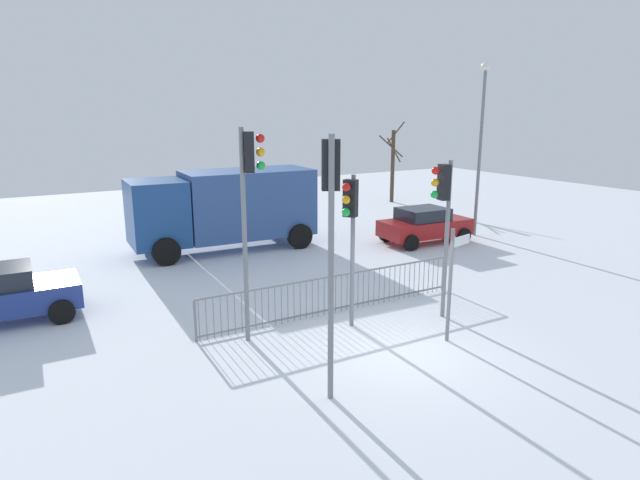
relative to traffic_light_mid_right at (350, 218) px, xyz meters
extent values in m
plane|color=white|center=(0.25, -1.72, -2.84)|extent=(60.00, 60.00, 0.00)
cylinder|color=slate|center=(0.13, 0.08, -0.90)|extent=(0.11, 0.11, 3.87)
cube|color=black|center=(-0.01, -0.01, 0.48)|extent=(0.36, 0.39, 0.90)
sphere|color=red|center=(-0.22, -0.14, 0.78)|extent=(0.20, 0.20, 0.20)
sphere|color=orange|center=(-0.22, -0.14, 0.48)|extent=(0.20, 0.20, 0.20)
sphere|color=green|center=(-0.22, -0.14, 0.18)|extent=(0.20, 0.20, 0.20)
cylinder|color=slate|center=(2.58, -0.62, -0.76)|extent=(0.11, 0.11, 4.17)
cube|color=black|center=(2.42, -0.58, 0.78)|extent=(0.29, 0.36, 0.90)
sphere|color=red|center=(2.18, -0.52, 1.08)|extent=(0.20, 0.20, 0.20)
sphere|color=orange|center=(2.18, -0.52, 0.78)|extent=(0.20, 0.20, 0.20)
sphere|color=green|center=(2.18, -0.52, 0.48)|extent=(0.20, 0.20, 0.20)
cylinder|color=slate|center=(-2.53, 0.58, -0.33)|extent=(0.11, 0.11, 5.03)
cube|color=black|center=(-2.37, 0.51, 1.64)|extent=(0.33, 0.38, 0.90)
sphere|color=red|center=(-2.14, 0.42, 1.94)|extent=(0.20, 0.20, 0.20)
sphere|color=orange|center=(-2.14, 0.42, 1.64)|extent=(0.20, 0.20, 0.20)
sphere|color=green|center=(-2.14, 0.42, 1.34)|extent=(0.20, 0.20, 0.20)
cylinder|color=slate|center=(-2.20, -2.71, -0.34)|extent=(0.11, 0.11, 4.99)
cube|color=black|center=(-2.13, -2.56, 1.60)|extent=(0.38, 0.34, 0.90)
sphere|color=red|center=(-2.01, -2.34, 1.90)|extent=(0.20, 0.20, 0.20)
sphere|color=orange|center=(-2.01, -2.34, 1.60)|extent=(0.20, 0.20, 0.20)
sphere|color=green|center=(-2.01, -2.34, 1.30)|extent=(0.20, 0.20, 0.20)
cylinder|color=slate|center=(1.59, -1.85, -1.46)|extent=(0.09, 0.09, 2.75)
cube|color=white|center=(1.97, -1.75, -0.44)|extent=(0.69, 0.21, 0.22)
cube|color=slate|center=(0.25, 1.05, -1.79)|extent=(7.77, 0.14, 0.04)
cube|color=slate|center=(0.25, 1.05, -2.72)|extent=(7.77, 0.14, 0.04)
cylinder|color=slate|center=(-3.55, 1.10, -2.31)|extent=(0.02, 0.02, 1.05)
cylinder|color=slate|center=(-3.36, 1.09, -2.31)|extent=(0.02, 0.02, 1.05)
cylinder|color=slate|center=(-3.18, 1.09, -2.31)|extent=(0.02, 0.02, 1.05)
cylinder|color=slate|center=(-3.00, 1.09, -2.31)|extent=(0.02, 0.02, 1.05)
cylinder|color=slate|center=(-2.82, 1.09, -2.31)|extent=(0.02, 0.02, 1.05)
cylinder|color=slate|center=(-2.64, 1.09, -2.31)|extent=(0.02, 0.02, 1.05)
cylinder|color=slate|center=(-2.46, 1.08, -2.31)|extent=(0.02, 0.02, 1.05)
cylinder|color=slate|center=(-2.28, 1.08, -2.31)|extent=(0.02, 0.02, 1.05)
cylinder|color=slate|center=(-2.10, 1.08, -2.31)|extent=(0.02, 0.02, 1.05)
cylinder|color=slate|center=(-1.92, 1.08, -2.31)|extent=(0.02, 0.02, 1.05)
cylinder|color=slate|center=(-1.74, 1.07, -2.31)|extent=(0.02, 0.02, 1.05)
cylinder|color=slate|center=(-1.56, 1.07, -2.31)|extent=(0.02, 0.02, 1.05)
cylinder|color=slate|center=(-1.38, 1.07, -2.31)|extent=(0.02, 0.02, 1.05)
cylinder|color=slate|center=(-1.20, 1.07, -2.31)|extent=(0.02, 0.02, 1.05)
cylinder|color=slate|center=(-1.02, 1.07, -2.31)|extent=(0.02, 0.02, 1.05)
cylinder|color=slate|center=(-0.84, 1.06, -2.31)|extent=(0.02, 0.02, 1.05)
cylinder|color=slate|center=(-0.65, 1.06, -2.31)|extent=(0.02, 0.02, 1.05)
cylinder|color=slate|center=(-0.47, 1.06, -2.31)|extent=(0.02, 0.02, 1.05)
cylinder|color=slate|center=(-0.29, 1.06, -2.31)|extent=(0.02, 0.02, 1.05)
cylinder|color=slate|center=(-0.11, 1.05, -2.31)|extent=(0.02, 0.02, 1.05)
cylinder|color=slate|center=(0.07, 1.05, -2.31)|extent=(0.02, 0.02, 1.05)
cylinder|color=slate|center=(0.25, 1.05, -2.31)|extent=(0.02, 0.02, 1.05)
cylinder|color=slate|center=(0.43, 1.05, -2.31)|extent=(0.02, 0.02, 1.05)
cylinder|color=slate|center=(0.61, 1.05, -2.31)|extent=(0.02, 0.02, 1.05)
cylinder|color=slate|center=(0.79, 1.04, -2.31)|extent=(0.02, 0.02, 1.05)
cylinder|color=slate|center=(0.97, 1.04, -2.31)|extent=(0.02, 0.02, 1.05)
cylinder|color=slate|center=(1.15, 1.04, -2.31)|extent=(0.02, 0.02, 1.05)
cylinder|color=slate|center=(1.33, 1.04, -2.31)|extent=(0.02, 0.02, 1.05)
cylinder|color=slate|center=(1.51, 1.03, -2.31)|extent=(0.02, 0.02, 1.05)
cylinder|color=slate|center=(1.69, 1.03, -2.31)|extent=(0.02, 0.02, 1.05)
cylinder|color=slate|center=(1.88, 1.03, -2.31)|extent=(0.02, 0.02, 1.05)
cylinder|color=slate|center=(2.06, 1.03, -2.31)|extent=(0.02, 0.02, 1.05)
cylinder|color=slate|center=(2.24, 1.03, -2.31)|extent=(0.02, 0.02, 1.05)
cylinder|color=slate|center=(2.42, 1.02, -2.31)|extent=(0.02, 0.02, 1.05)
cylinder|color=slate|center=(2.60, 1.02, -2.31)|extent=(0.02, 0.02, 1.05)
cylinder|color=slate|center=(2.78, 1.02, -2.31)|extent=(0.02, 0.02, 1.05)
cylinder|color=slate|center=(2.96, 1.02, -2.31)|extent=(0.02, 0.02, 1.05)
cylinder|color=slate|center=(3.14, 1.01, -2.31)|extent=(0.02, 0.02, 1.05)
cylinder|color=slate|center=(3.32, 1.01, -2.31)|extent=(0.02, 0.02, 1.05)
cylinder|color=slate|center=(3.50, 1.01, -2.31)|extent=(0.02, 0.02, 1.05)
cylinder|color=slate|center=(3.68, 1.01, -2.31)|extent=(0.02, 0.02, 1.05)
cylinder|color=slate|center=(3.86, 1.00, -2.31)|extent=(0.02, 0.02, 1.05)
cylinder|color=slate|center=(4.04, 1.00, -2.31)|extent=(0.02, 0.02, 1.05)
cylinder|color=slate|center=(-3.64, 1.10, -2.31)|extent=(0.06, 0.06, 1.05)
cylinder|color=slate|center=(4.13, 1.00, -2.31)|extent=(0.06, 0.06, 1.05)
cube|color=navy|center=(-7.61, 4.83, -2.19)|extent=(3.82, 1.76, 0.65)
cylinder|color=black|center=(-6.25, 5.66, -2.52)|extent=(0.64, 0.23, 0.64)
cylinder|color=black|center=(-6.27, 3.96, -2.52)|extent=(0.64, 0.23, 0.64)
cube|color=maroon|center=(7.72, 6.04, -2.19)|extent=(3.87, 1.86, 0.65)
cube|color=#1E232D|center=(7.57, 6.05, -1.64)|extent=(1.96, 1.58, 0.55)
cylinder|color=black|center=(9.11, 6.83, -2.52)|extent=(0.65, 0.25, 0.64)
cylinder|color=black|center=(9.04, 5.13, -2.52)|extent=(0.65, 0.25, 0.64)
cylinder|color=black|center=(6.41, 6.95, -2.52)|extent=(0.65, 0.25, 0.64)
cylinder|color=black|center=(6.34, 5.25, -2.52)|extent=(0.65, 0.25, 0.64)
cube|color=#33518C|center=(1.09, 9.05, -1.04)|extent=(5.10, 2.62, 2.60)
cube|color=navy|center=(-2.45, 9.21, -1.14)|extent=(2.10, 2.39, 2.40)
cylinder|color=black|center=(-2.51, 8.01, -2.34)|extent=(1.01, 0.34, 1.00)
cylinder|color=black|center=(-2.40, 10.41, -2.34)|extent=(1.01, 0.34, 1.00)
cylinder|color=black|center=(2.74, 7.78, -2.34)|extent=(1.01, 0.34, 1.00)
cylinder|color=black|center=(2.85, 10.17, -2.34)|extent=(1.01, 0.34, 1.00)
cylinder|color=slate|center=(10.53, 5.96, 0.68)|extent=(0.14, 0.14, 7.03)
sphere|color=#F2EACC|center=(10.53, 5.96, 4.30)|extent=(0.36, 0.36, 0.36)
cylinder|color=#473828|center=(12.86, 14.96, -0.71)|extent=(0.23, 0.23, 4.25)
cylinder|color=#473828|center=(12.65, 14.63, 0.28)|extent=(0.77, 0.52, 1.43)
cylinder|color=#473828|center=(12.34, 14.51, 0.52)|extent=(1.01, 1.14, 1.24)
cylinder|color=#473828|center=(13.26, 15.24, 1.27)|extent=(0.65, 0.90, 1.28)
camera|label=1|loc=(-7.10, -10.72, 2.54)|focal=30.30mm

